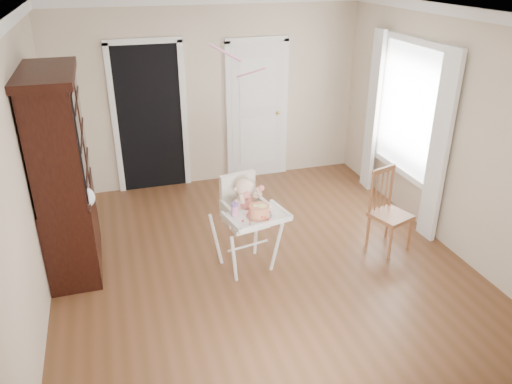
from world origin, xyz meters
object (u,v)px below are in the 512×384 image
object	(u,v)px
sippy_cup	(235,209)
dining_chair	(389,213)
cake	(259,211)
china_cabinet	(63,175)
high_chair	(246,213)

from	to	relation	value
sippy_cup	dining_chair	distance (m)	1.92
cake	sippy_cup	distance (m)	0.25
china_cabinet	sippy_cup	bearing A→B (deg)	-26.11
china_cabinet	dining_chair	xyz separation A→B (m)	(3.52, -0.69, -0.64)
sippy_cup	china_cabinet	distance (m)	1.85
cake	dining_chair	bearing A→B (deg)	6.70
high_chair	sippy_cup	xyz separation A→B (m)	(-0.16, -0.18, 0.16)
high_chair	china_cabinet	size ratio (longest dim) A/B	0.50
cake	sippy_cup	xyz separation A→B (m)	(-0.23, 0.08, 0.02)
high_chair	sippy_cup	distance (m)	0.29
dining_chair	cake	bearing A→B (deg)	168.03
high_chair	sippy_cup	world-z (taller)	high_chair
china_cabinet	dining_chair	bearing A→B (deg)	-11.13
cake	china_cabinet	size ratio (longest dim) A/B	0.12
china_cabinet	dining_chair	distance (m)	3.65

